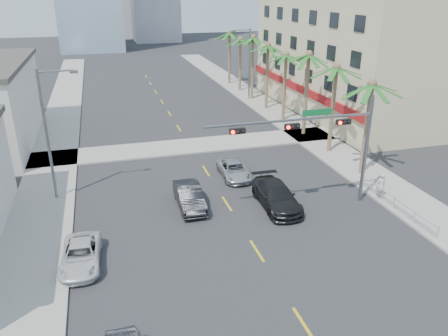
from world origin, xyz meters
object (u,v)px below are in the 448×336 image
Objects in this scene: car_lane_left at (189,197)px; pedestrian at (381,186)px; car_lane_right at (276,196)px; car_parked_far at (81,255)px; traffic_signal_mast at (324,135)px; car_lane_center at (234,170)px.

pedestrian is at bearing -10.91° from car_lane_left.
car_lane_right is at bearing -14.91° from car_lane_left.
car_lane_right reaches higher than car_parked_far.
car_lane_center is at bearing 122.43° from traffic_signal_mast.
traffic_signal_mast reaches higher than car_lane_left.
car_lane_left is at bearing 164.28° from traffic_signal_mast.
traffic_signal_mast is at bearing -14.34° from car_lane_right.
car_lane_right reaches higher than car_lane_left.
pedestrian is (8.50, -6.56, 0.48)m from car_lane_center.
car_lane_right is 2.89× the size of pedestrian.
car_lane_right is (1.26, -5.48, 0.18)m from car_lane_center.
car_lane_right is (12.47, 3.43, 0.18)m from car_parked_far.
car_parked_far is at bearing -170.07° from traffic_signal_mast.
traffic_signal_mast is 9.65m from car_lane_left.
car_lane_center is 0.81× the size of car_lane_right.
car_lane_center is 2.34× the size of pedestrian.
traffic_signal_mast is 2.45× the size of car_lane_left.
traffic_signal_mast is at bearing -14.99° from car_lane_left.
car_lane_right is (-2.71, 0.77, -4.28)m from traffic_signal_mast.
car_parked_far is 12.94m from car_lane_right.
traffic_signal_mast is 2.58× the size of car_parked_far.
car_lane_left is at bearing 165.90° from car_lane_right.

